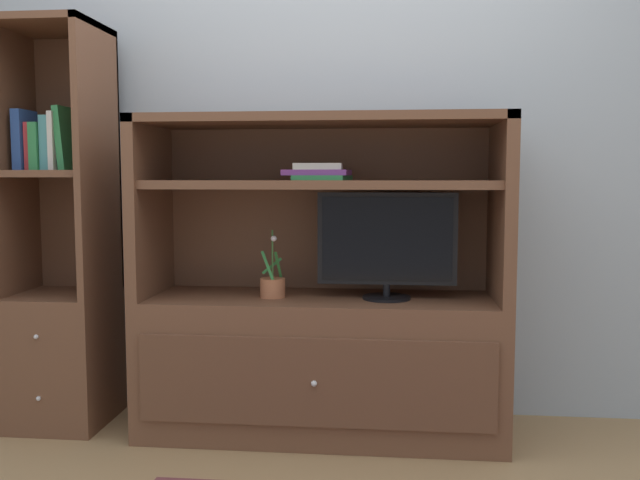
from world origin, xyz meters
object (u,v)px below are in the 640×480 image
Objects in this scene: potted_plant at (273,286)px; bookshelf_tall at (61,293)px; magazine_stack at (319,172)px; upright_book_row at (45,143)px; tv_monitor at (387,243)px; media_console at (321,330)px.

potted_plant is 0.97m from bookshelf_tall.
upright_book_row is at bearing -179.90° from magazine_stack.
bookshelf_tall is at bearing 177.53° from potted_plant.
tv_monitor is at bearing -1.39° from bookshelf_tall.
potted_plant is at bearing -179.21° from tv_monitor.
bookshelf_tall reaches higher than magazine_stack.
magazine_stack is 1.29m from bookshelf_tall.
media_console reaches higher than tv_monitor.
bookshelf_tall reaches higher than upright_book_row.
bookshelf_tall is at bearing 179.58° from magazine_stack.
upright_book_row is (-1.02, 0.03, 0.62)m from potted_plant.
bookshelf_tall is at bearing 13.26° from upright_book_row.
tv_monitor is at bearing 0.79° from potted_plant.
media_console is 5.14× the size of magazine_stack.
tv_monitor is 0.52m from potted_plant.
media_console is at bearing 21.90° from magazine_stack.
potted_plant is (-0.21, -0.04, 0.19)m from media_console.
potted_plant is (-0.49, -0.01, -0.19)m from tv_monitor.
tv_monitor is at bearing -5.33° from magazine_stack.
potted_plant is 0.53m from magazine_stack.
media_console is 5.55× the size of upright_book_row.
media_console is 2.65× the size of tv_monitor.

